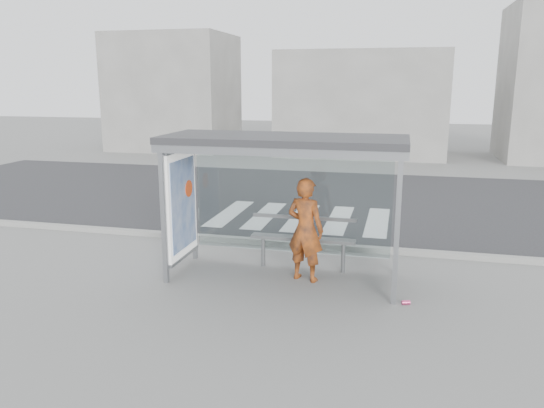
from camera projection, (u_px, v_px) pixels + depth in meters
The scene contains 10 objects.
ground at pixel (283, 278), 9.77m from camera, with size 80.00×80.00×0.00m, color slate.
road at pixel (332, 199), 16.40m from camera, with size 30.00×10.00×0.01m, color #272729.
curb at pixel (302, 244), 11.60m from camera, with size 30.00×0.18×0.12m, color gray.
crosswalk at pixel (301, 218), 14.15m from camera, with size 4.55×3.00×0.00m.
bus_shelter at pixel (264, 171), 9.47m from camera, with size 4.25×1.65×2.62m.
building_left at pixel (174, 92), 28.45m from camera, with size 6.00×5.00×6.00m, color gray.
building_center at pixel (362, 104), 26.25m from camera, with size 8.00×5.00×5.00m, color gray.
person at pixel (305, 230), 9.50m from camera, with size 0.69×0.45×1.90m, color orange.
bench at pixel (303, 239), 10.13m from camera, with size 2.01×0.25×1.04m.
soda_can at pixel (406, 302), 8.60m from camera, with size 0.07×0.07×0.13m, color #E6437F.
Camera 1 is at (1.98, -9.00, 3.53)m, focal length 35.00 mm.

